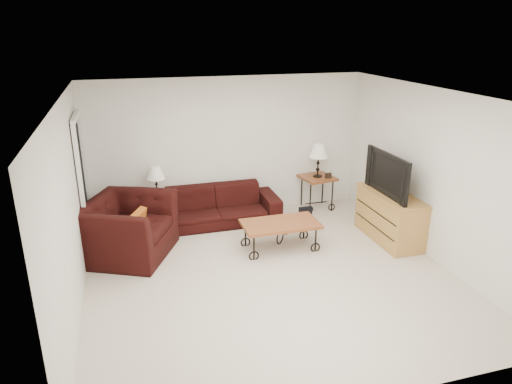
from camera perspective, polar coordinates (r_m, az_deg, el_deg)
The scene contains 20 objects.
ground at distance 6.71m, azimuth 1.69°, elevation -10.02°, with size 5.00×5.00×0.00m, color beige.
wall_back at distance 8.50m, azimuth -3.39°, elevation 5.50°, with size 5.00×0.02×2.50m, color silver.
wall_front at distance 4.10m, azimuth 12.78°, elevation -11.18°, with size 5.00×0.02×2.50m, color silver.
wall_left at distance 5.96m, azimuth -21.74°, elevation -2.15°, with size 0.02×5.00×2.50m, color silver.
wall_right at distance 7.32m, azimuth 20.77°, elevation 1.90°, with size 0.02×5.00×2.50m, color silver.
ceiling at distance 5.89m, azimuth 1.93°, elevation 11.63°, with size 5.00×5.00×0.00m, color white.
doorway at distance 7.58m, azimuth -20.35°, elevation 0.71°, with size 0.08×0.94×2.04m, color black.
sofa at distance 8.27m, azimuth -4.83°, elevation -1.71°, with size 2.19×0.86×0.64m, color black.
side_table_left at distance 8.34m, azimuth -11.78°, elevation -2.27°, with size 0.49×0.49×0.54m, color brown.
side_table_right at distance 9.00m, azimuth 7.40°, elevation -0.05°, with size 0.58×0.58×0.63m, color brown.
lamp_left at distance 8.16m, azimuth -12.04°, elevation 1.23°, with size 0.30×0.30×0.54m, color black, non-canonical shape.
lamp_right at distance 8.81m, azimuth 7.57°, elevation 3.84°, with size 0.36×0.36×0.63m, color black, non-canonical shape.
photo_frame_left at distance 8.08m, azimuth -12.90°, elevation -0.69°, with size 0.11×0.01×0.09m, color black.
photo_frame_right at distance 8.81m, azimuth 8.78°, elevation 2.00°, with size 0.13×0.02×0.11m, color black.
coffee_table at distance 7.35m, azimuth 2.96°, elevation -5.31°, with size 1.18×0.64×0.44m, color brown.
armchair at distance 7.33m, azimuth -15.38°, elevation -4.26°, with size 1.34×1.17×0.87m, color black.
throw_pillow at distance 7.26m, azimuth -14.24°, elevation -3.71°, with size 0.40×0.10×0.40m, color #B55317.
tv_stand at distance 7.91m, azimuth 15.98°, elevation -2.90°, with size 0.55×1.31×0.79m, color #B57D43.
television at distance 7.65m, azimuth 16.36°, elevation 2.15°, with size 1.17×0.15×0.68m, color black.
backpack at distance 8.50m, azimuth 5.71°, elevation -1.73°, with size 0.37×0.28×0.48m, color black.
Camera 1 is at (-1.81, -5.55, 3.32)m, focal length 32.88 mm.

